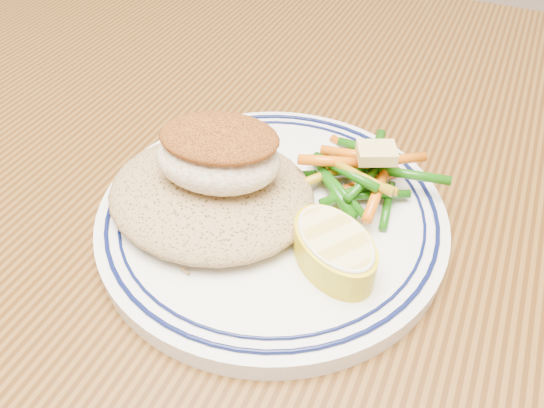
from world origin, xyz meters
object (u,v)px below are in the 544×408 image
at_px(plate, 272,215).
at_px(lemon_wedge, 334,249).
at_px(vegetable_pile, 360,173).
at_px(rice_pilaf, 211,190).
at_px(fish_fillet, 218,153).
at_px(dining_table, 282,281).

bearing_deg(plate, lemon_wedge, -28.05).
distance_m(plate, vegetable_pile, 0.07).
bearing_deg(rice_pilaf, fish_fillet, 55.57).
bearing_deg(plate, rice_pilaf, -161.08).
relative_size(vegetable_pile, lemon_wedge, 1.25).
height_order(plate, rice_pilaf, rice_pilaf).
distance_m(dining_table, plate, 0.11).
height_order(fish_fillet, lemon_wedge, fish_fillet).
bearing_deg(lemon_wedge, vegetable_pile, 95.92).
distance_m(dining_table, fish_fillet, 0.16).
xyz_separation_m(fish_fillet, vegetable_pile, (0.08, 0.06, -0.03)).
xyz_separation_m(vegetable_pile, lemon_wedge, (0.01, -0.08, 0.00)).
distance_m(dining_table, vegetable_pile, 0.14).
height_order(plate, lemon_wedge, lemon_wedge).
xyz_separation_m(fish_fillet, lemon_wedge, (0.09, -0.02, -0.03)).
relative_size(plate, fish_fillet, 2.56).
bearing_deg(lemon_wedge, dining_table, 136.51).
height_order(rice_pilaf, lemon_wedge, rice_pilaf).
relative_size(dining_table, rice_pilaf, 10.08).
bearing_deg(rice_pilaf, lemon_wedge, -9.37).
relative_size(dining_table, plate, 6.03).
relative_size(fish_fillet, lemon_wedge, 1.13).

